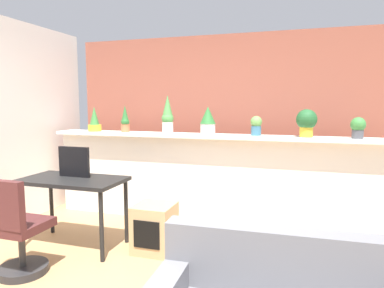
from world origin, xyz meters
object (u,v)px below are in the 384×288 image
Objects in this scene: potted_plant_3 at (208,120)px; desk at (73,186)px; side_cube_shelf at (154,228)px; potted_plant_5 at (307,121)px; potted_plant_2 at (168,116)px; potted_plant_0 at (94,121)px; potted_plant_1 at (125,120)px; potted_plant_4 at (256,125)px; tv_monitor at (74,162)px; office_chair at (16,234)px; potted_plant_6 at (358,127)px.

desk is at bearing -137.32° from potted_plant_3.
potted_plant_5 is at bearing 33.67° from side_cube_shelf.
potted_plant_3 is 1.50m from side_cube_shelf.
potted_plant_0 is at bearing -178.67° from potted_plant_2.
potted_plant_5 is (2.35, -0.01, 0.02)m from potted_plant_1.
potted_plant_4 is at bearing 1.01° from potted_plant_2.
potted_plant_4 reaches higher than tv_monitor.
potted_plant_4 is 0.26× the size of office_chair.
office_chair is (-0.10, -1.87, -0.93)m from potted_plant_1.
potted_plant_2 reaches higher than potted_plant_5.
office_chair is (-0.04, -0.81, -0.53)m from tv_monitor.
potted_plant_6 reaches higher than tv_monitor.
desk is (-0.03, -1.13, -0.66)m from potted_plant_1.
potted_plant_0 is 0.97× the size of potted_plant_3.
potted_plant_1 is (0.46, 0.03, 0.02)m from potted_plant_0.
tv_monitor is 0.97m from office_chair.
potted_plant_3 is at bearing -179.47° from potted_plant_5.
potted_plant_0 reaches higher than side_cube_shelf.
side_cube_shelf is (-1.49, -0.99, -1.09)m from potted_plant_5.
potted_plant_4 is at bearing 177.14° from potted_plant_5.
potted_plant_6 is at bearing -1.92° from potted_plant_4.
potted_plant_1 is at bearing 179.58° from potted_plant_6.
potted_plant_6 is 0.26× the size of office_chair.
potted_plant_1 is at bearing 86.58° from tv_monitor.
potted_plant_5 is at bearing -2.86° from potted_plant_4.
side_cube_shelf is at bearing -76.69° from potted_plant_2.
potted_plant_3 is 0.60m from potted_plant_4.
potted_plant_2 reaches higher than potted_plant_4.
potted_plant_4 is at bearing 48.30° from side_cube_shelf.
office_chair is at bearing -142.87° from potted_plant_5.
office_chair is at bearing -95.24° from desk.
potted_plant_2 reaches higher than side_cube_shelf.
tv_monitor is (-0.03, 0.08, 0.25)m from desk.
tv_monitor is at bearing -156.63° from potted_plant_5.
office_chair reaches higher than side_cube_shelf.
potted_plant_6 is at bearing -0.44° from potted_plant_2.
office_chair is (-2.45, -1.85, -0.95)m from potted_plant_5.
potted_plant_6 is 2.49m from side_cube_shelf.
potted_plant_0 reaches higher than potted_plant_4.
potted_plant_2 is 1.35× the size of tv_monitor.
potted_plant_3 is at bearing -2.04° from potted_plant_2.
potted_plant_3 reaches higher than potted_plant_0.
potted_plant_6 is at bearing 0.13° from potted_plant_0.
potted_plant_1 is 1.13m from tv_monitor.
potted_plant_1 is 1.77m from potted_plant_4.
potted_plant_1 is at bearing 88.34° from desk.
potted_plant_5 is at bearing 37.13° from office_chair.
potted_plant_3 is 1.47× the size of potted_plant_6.
potted_plant_2 is 0.55m from potted_plant_3.
potted_plant_1 is 2.09m from office_chair.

